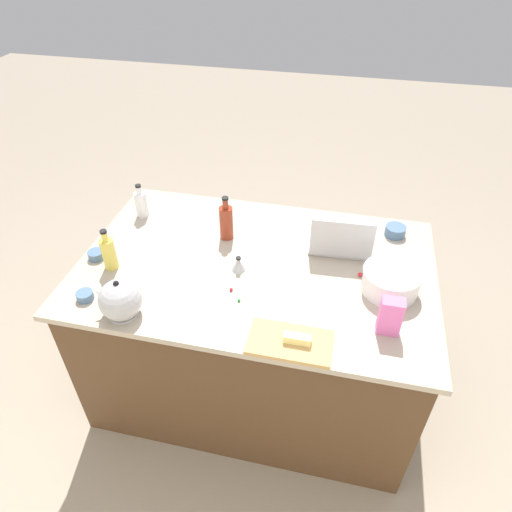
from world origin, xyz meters
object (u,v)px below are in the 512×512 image
object	(u,v)px
ramekin_wide	(85,296)
cutting_board	(290,342)
laptop	(341,242)
ramekin_medium	(96,255)
mixing_bowl_large	(391,280)
kettle	(120,300)
bottle_oil	(109,253)
ramekin_small	(395,231)
bottle_soy	(226,222)
butter_stick_left	(297,339)
kitchen_timer	(239,264)
candy_bag	(390,316)
bottle_vinegar	(141,203)

from	to	relation	value
ramekin_wide	cutting_board	bearing A→B (deg)	176.61
laptop	ramekin_medium	world-z (taller)	laptop
mixing_bowl_large	kettle	xyz separation A→B (m)	(1.11, 0.40, 0.02)
bottle_oil	ramekin_small	distance (m)	1.44
bottle_soy	ramekin_medium	bearing A→B (deg)	27.98
butter_stick_left	kitchen_timer	distance (m)	0.52
cutting_board	ramekin_small	size ratio (longest dim) A/B	3.19
kitchen_timer	ramekin_medium	bearing A→B (deg)	5.21
kettle	candy_bag	world-z (taller)	kettle
ramekin_small	bottle_oil	bearing A→B (deg)	23.08
kitchen_timer	bottle_oil	bearing A→B (deg)	10.52
bottle_vinegar	ramekin_small	world-z (taller)	bottle_vinegar
bottle_vinegar	kitchen_timer	world-z (taller)	bottle_vinegar
laptop	bottle_oil	world-z (taller)	laptop
ramekin_medium	kitchen_timer	distance (m)	0.71
butter_stick_left	candy_bag	world-z (taller)	candy_bag
bottle_vinegar	butter_stick_left	size ratio (longest dim) A/B	1.75
ramekin_medium	candy_bag	bearing A→B (deg)	172.88
bottle_oil	kitchen_timer	size ratio (longest dim) A/B	2.78
bottle_vinegar	laptop	bearing A→B (deg)	176.10
ramekin_wide	laptop	bearing A→B (deg)	-150.49
bottle_vinegar	cutting_board	size ratio (longest dim) A/B	0.57
cutting_board	candy_bag	world-z (taller)	candy_bag
laptop	ramekin_medium	bearing A→B (deg)	15.85
bottle_oil	bottle_soy	bearing A→B (deg)	-143.16
laptop	mixing_bowl_large	size ratio (longest dim) A/B	1.23
bottle_oil	candy_bag	distance (m)	1.29
cutting_board	candy_bag	bearing A→B (deg)	-157.50
kettle	candy_bag	size ratio (longest dim) A/B	1.25
bottle_soy	kettle	size ratio (longest dim) A/B	1.13
mixing_bowl_large	bottle_soy	distance (m)	0.86
ramekin_small	ramekin_medium	bearing A→B (deg)	19.89
ramekin_wide	bottle_oil	bearing A→B (deg)	-93.23
bottle_oil	butter_stick_left	bearing A→B (deg)	163.25
bottle_oil	ramekin_wide	world-z (taller)	bottle_oil
bottle_soy	ramekin_medium	xyz separation A→B (m)	(0.58, 0.31, -0.08)
laptop	candy_bag	world-z (taller)	laptop
kettle	ramekin_wide	size ratio (longest dim) A/B	2.87
bottle_soy	ramekin_wide	world-z (taller)	bottle_soy
bottle_oil	kitchen_timer	bearing A→B (deg)	-169.48
cutting_board	laptop	bearing A→B (deg)	-102.38
laptop	butter_stick_left	world-z (taller)	laptop
bottle_vinegar	ramekin_wide	bearing A→B (deg)	92.10
bottle_vinegar	ramekin_medium	size ratio (longest dim) A/B	2.47
laptop	kettle	world-z (taller)	laptop
mixing_bowl_large	ramekin_small	xyz separation A→B (m)	(-0.03, -0.44, -0.03)
bottle_soy	kettle	distance (m)	0.69
bottle_oil	kitchen_timer	world-z (taller)	bottle_oil
cutting_board	ramekin_small	distance (m)	0.95
kettle	kitchen_timer	size ratio (longest dim) A/B	2.77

